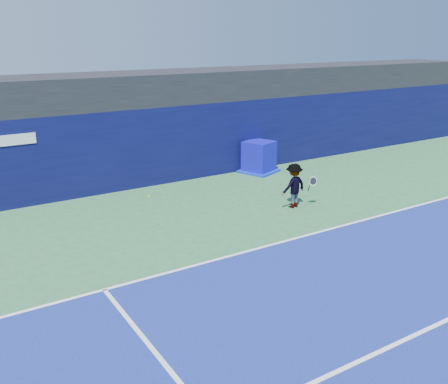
{
  "coord_description": "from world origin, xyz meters",
  "views": [
    {
      "loc": [
        -8.11,
        -7.18,
        5.65
      ],
      "look_at": [
        -0.36,
        5.2,
        1.0
      ],
      "focal_mm": 40.0,
      "sensor_mm": 36.0,
      "label": 1
    }
  ],
  "objects": [
    {
      "name": "service_line",
      "position": [
        0.0,
        -2.0,
        0.01
      ],
      "size": [
        24.0,
        0.1,
        0.01
      ],
      "primitive_type": "cube",
      "color": "white",
      "rests_on": "ground"
    },
    {
      "name": "equipment_cart",
      "position": [
        4.08,
        9.49,
        0.61
      ],
      "size": [
        1.78,
        1.78,
        1.33
      ],
      "color": "#100CAB",
      "rests_on": "ground"
    },
    {
      "name": "baseline",
      "position": [
        0.0,
        3.0,
        0.01
      ],
      "size": [
        24.0,
        0.1,
        0.01
      ],
      "primitive_type": "cube",
      "color": "white",
      "rests_on": "ground"
    },
    {
      "name": "tennis_ball",
      "position": [
        -2.68,
        5.61,
        1.16
      ],
      "size": [
        0.07,
        0.07,
        0.07
      ],
      "color": "#ACD717",
      "rests_on": "ground"
    },
    {
      "name": "tennis_player",
      "position": [
        2.42,
        5.19,
        0.76
      ],
      "size": [
        1.25,
        0.71,
        1.52
      ],
      "color": "white",
      "rests_on": "ground"
    },
    {
      "name": "ground",
      "position": [
        0.0,
        0.0,
        0.0
      ],
      "size": [
        80.0,
        80.0,
        0.0
      ],
      "primitive_type": "plane",
      "color": "#306C3D",
      "rests_on": "ground"
    },
    {
      "name": "stadium_band",
      "position": [
        0.0,
        11.5,
        3.6
      ],
      "size": [
        36.0,
        3.0,
        1.2
      ],
      "primitive_type": "cube",
      "color": "black",
      "rests_on": "back_wall_assembly"
    },
    {
      "name": "back_wall_assembly",
      "position": [
        -0.0,
        10.5,
        1.5
      ],
      "size": [
        36.0,
        1.03,
        3.0
      ],
      "color": "#0A0B39",
      "rests_on": "ground"
    }
  ]
}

